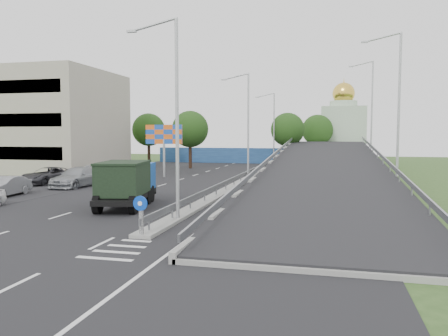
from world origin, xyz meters
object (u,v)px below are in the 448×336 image
(billboard, at_px, (164,137))
(dump_truck, at_px, (127,181))
(parked_car_c, at_px, (48,176))
(parked_car_e, at_px, (92,171))
(lamp_post_near, at_px, (173,108))
(parked_car_b, at_px, (5,187))
(lamp_post_mid, at_px, (246,120))
(sign_bollard, at_px, (141,215))
(lamp_post_far, at_px, (273,125))
(church, at_px, (343,130))
(parked_car_d, at_px, (78,177))

(billboard, distance_m, dump_truck, 19.06)
(parked_car_c, height_order, parked_car_e, parked_car_e)
(parked_car_e, bearing_deg, lamp_post_near, -56.15)
(parked_car_b, bearing_deg, lamp_post_mid, 38.43)
(billboard, relative_size, dump_truck, 0.81)
(sign_bollard, bearing_deg, lamp_post_near, 88.36)
(lamp_post_near, relative_size, parked_car_e, 2.13)
(parked_car_b, bearing_deg, parked_car_c, 99.63)
(lamp_post_mid, bearing_deg, dump_truck, -105.16)
(lamp_post_far, xyz_separation_m, parked_car_e, (-15.24, -21.82, -5.00))
(lamp_post_far, bearing_deg, lamp_post_near, -90.00)
(dump_truck, bearing_deg, church, 63.14)
(billboard, distance_m, parked_car_c, 12.02)
(sign_bollard, bearing_deg, parked_car_c, 134.10)
(sign_bollard, bearing_deg, parked_car_e, 124.52)
(billboard, bearing_deg, church, 59.30)
(lamp_post_mid, height_order, lamp_post_far, same)
(dump_truck, bearing_deg, lamp_post_near, -51.01)
(church, height_order, parked_car_d, church)
(lamp_post_far, relative_size, dump_truck, 1.48)
(lamp_post_near, distance_m, parked_car_e, 24.24)
(parked_car_c, bearing_deg, lamp_post_mid, 29.19)
(lamp_post_mid, distance_m, church, 35.41)
(lamp_post_far, distance_m, church, 17.15)
(parked_car_e, bearing_deg, parked_car_b, -95.20)
(church, distance_m, parked_car_c, 48.71)
(dump_truck, xyz_separation_m, parked_car_b, (-10.63, 2.09, -0.85))
(dump_truck, height_order, parked_car_d, dump_truck)
(billboard, xyz_separation_m, parked_car_e, (-6.13, -3.82, -3.38))
(lamp_post_near, height_order, parked_car_b, lamp_post_near)
(lamp_post_near, xyz_separation_m, church, (9.89, 54.00, -0.50))
(sign_bollard, bearing_deg, church, 80.19)
(parked_car_c, bearing_deg, sign_bollard, -36.96)
(dump_truck, xyz_separation_m, parked_car_c, (-12.68, 9.99, -0.83))
(billboard, bearing_deg, lamp_post_mid, -12.38)
(parked_car_d, bearing_deg, parked_car_e, 113.54)
(lamp_post_far, xyz_separation_m, parked_car_d, (-13.21, -27.67, -4.97))
(lamp_post_near, height_order, church, church)
(lamp_post_near, bearing_deg, parked_car_c, 141.29)
(lamp_post_far, height_order, dump_truck, lamp_post_far)
(lamp_post_mid, relative_size, lamp_post_far, 1.00)
(dump_truck, height_order, parked_car_c, dump_truck)
(lamp_post_far, relative_size, church, 0.73)
(church, relative_size, dump_truck, 2.02)
(sign_bollard, xyz_separation_m, parked_car_b, (-14.93, 9.63, -0.30))
(lamp_post_mid, xyz_separation_m, parked_car_d, (-13.21, -7.67, -4.97))
(lamp_post_far, distance_m, billboard, 20.24)
(lamp_post_near, xyz_separation_m, billboard, (-9.11, 22.00, -1.62))
(lamp_post_near, distance_m, parked_car_b, 16.90)
(lamp_post_mid, bearing_deg, parked_car_c, -159.75)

